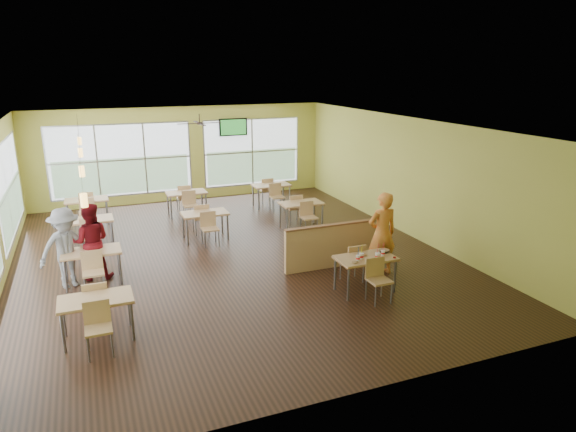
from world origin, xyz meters
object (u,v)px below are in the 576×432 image
Objects in this scene: main_table at (365,262)px; food_basket at (384,251)px; half_wall_divider at (333,245)px; man_plaid at (382,234)px.

main_table is 0.53m from food_basket.
half_wall_divider is (0.00, 1.45, -0.11)m from main_table.
half_wall_divider reaches higher than food_basket.
food_basket is (-0.30, -0.58, -0.16)m from man_plaid.
man_plaid is 0.67m from food_basket.
food_basket is at bearing 11.73° from main_table.
half_wall_divider is at bearing 90.00° from main_table.
main_table is at bearing -168.27° from food_basket.
main_table reaches higher than food_basket.
food_basket is at bearing 63.69° from man_plaid.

